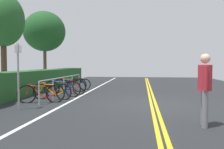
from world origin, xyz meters
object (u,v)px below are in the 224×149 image
object	(u,v)px
bicycle_2	(62,89)
bike_rack	(64,82)
tree_far_right	(45,32)
pedestrian	(205,85)
bicycle_4	(70,85)
bicycle_5	(76,84)
bicycle_0	(41,94)
sign_post_near	(18,70)
tree_mid	(3,20)
bicycle_1	(52,91)
bicycle_3	(69,86)

from	to	relation	value
bicycle_2	bike_rack	bearing A→B (deg)	10.81
tree_far_right	pedestrian	bearing A→B (deg)	-141.76
bicycle_4	pedestrian	size ratio (longest dim) A/B	1.00
pedestrian	bicycle_5	bearing A→B (deg)	36.33
bike_rack	bicycle_0	size ratio (longest dim) A/B	3.09
sign_post_near	tree_far_right	bearing A→B (deg)	18.91
tree_mid	sign_post_near	bearing A→B (deg)	-144.09
bike_rack	tree_mid	distance (m)	5.54
bike_rack	tree_mid	bearing A→B (deg)	67.20
bicycle_0	bicycle_1	world-z (taller)	bicycle_0
bicycle_0	bicycle_4	bearing A→B (deg)	-0.69
bicycle_3	tree_mid	xyz separation A→B (m)	(1.27, 4.24, 3.55)
bicycle_4	tree_far_right	bearing A→B (deg)	35.61
bicycle_3	bicycle_5	world-z (taller)	bicycle_3
sign_post_near	bicycle_5	bearing A→B (deg)	-2.14
bicycle_2	pedestrian	bearing A→B (deg)	-131.21
bike_rack	bicycle_1	bearing A→B (deg)	178.63
bicycle_3	pedestrian	bearing A→B (deg)	-136.86
bicycle_1	bicycle_3	world-z (taller)	bicycle_3
bicycle_2	sign_post_near	world-z (taller)	sign_post_near
tree_mid	bicycle_1	bearing A→B (deg)	-127.24
pedestrian	tree_far_right	bearing A→B (deg)	38.24
bicycle_4	bicycle_5	world-z (taller)	bicycle_4
pedestrian	bike_rack	bearing A→B (deg)	46.40
bicycle_3	bicycle_4	world-z (taller)	bicycle_3
bicycle_1	bike_rack	bearing A→B (deg)	-1.37
bicycle_5	tree_mid	size ratio (longest dim) A/B	0.30
bike_rack	tree_far_right	bearing A→B (deg)	30.22
bicycle_3	tree_mid	distance (m)	5.67
bicycle_5	sign_post_near	xyz separation A→B (m)	(-5.75, 0.22, 0.98)
bike_rack	bicycle_3	distance (m)	0.54
bike_rack	bicycle_2	bearing A→B (deg)	-169.19
tree_mid	bicycle_5	bearing A→B (deg)	-83.77
bicycle_0	bicycle_4	xyz separation A→B (m)	(3.49, -0.04, 0.01)
sign_post_near	tree_mid	distance (m)	7.06
bicycle_3	tree_far_right	size ratio (longest dim) A/B	0.33
bicycle_2	tree_mid	bearing A→B (deg)	62.36
bicycle_1	bicycle_3	bearing A→B (deg)	-4.94
sign_post_near	tree_mid	bearing A→B (deg)	35.91
bicycle_1	bicycle_4	distance (m)	2.66
bicycle_5	tree_mid	world-z (taller)	tree_mid
pedestrian	sign_post_near	bearing A→B (deg)	76.31
bicycle_3	tree_mid	size ratio (longest dim) A/B	0.33
pedestrian	sign_post_near	xyz separation A→B (m)	(1.32, 5.41, 0.30)
bicycle_2	tree_far_right	size ratio (longest dim) A/B	0.32
bicycle_3	pedestrian	size ratio (longest dim) A/B	1.05
bicycle_0	bicycle_1	distance (m)	0.84
bicycle_2	sign_post_near	xyz separation A→B (m)	(-3.11, 0.36, 0.93)
bike_rack	tree_far_right	xyz separation A→B (m)	(6.24, 3.63, 3.27)
bike_rack	sign_post_near	bearing A→B (deg)	175.67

